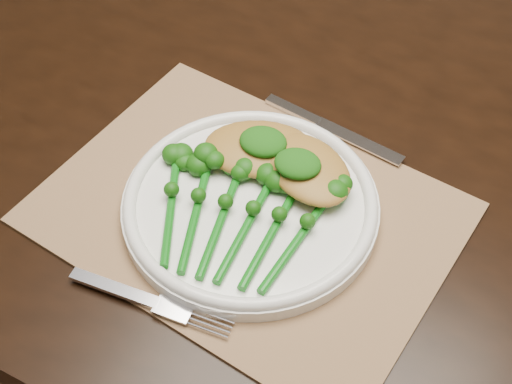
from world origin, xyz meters
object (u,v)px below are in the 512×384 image
(placemat, at_px, (247,213))
(dinner_plate, at_px, (250,204))
(dining_table, at_px, (310,284))
(broccolini_bundle, at_px, (233,226))
(chicken_fillet_left, at_px, (260,149))

(placemat, bearing_deg, dinner_plate, 46.28)
(dining_table, relative_size, placemat, 3.92)
(placemat, distance_m, dinner_plate, 0.02)
(placemat, height_order, broccolini_bundle, broccolini_bundle)
(placemat, relative_size, broccolini_bundle, 2.33)
(dining_table, distance_m, chicken_fillet_left, 0.42)
(chicken_fillet_left, bearing_deg, dinner_plate, -93.12)
(placemat, relative_size, dinner_plate, 1.55)
(chicken_fillet_left, bearing_deg, broccolini_bundle, -99.93)
(placemat, bearing_deg, dining_table, 90.68)
(placemat, xyz_separation_m, dinner_plate, (0.00, 0.00, 0.01))
(dinner_plate, height_order, chicken_fillet_left, chicken_fillet_left)
(dinner_plate, bearing_deg, placemat, -148.54)
(placemat, xyz_separation_m, broccolini_bundle, (-0.00, -0.04, 0.02))
(dining_table, distance_m, dinner_plate, 0.43)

